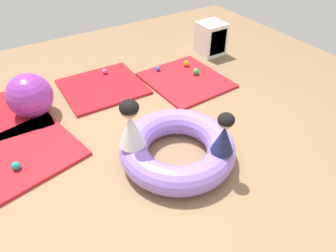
{
  "coord_description": "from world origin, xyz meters",
  "views": [
    {
      "loc": [
        -1.3,
        -2.2,
        2.5
      ],
      "look_at": [
        0.12,
        0.08,
        0.34
      ],
      "focal_mm": 32.97,
      "sensor_mm": 36.0,
      "label": 1
    }
  ],
  "objects": [
    {
      "name": "play_ball_orange",
      "position": [
        1.44,
        1.61,
        0.09
      ],
      "size": [
        0.1,
        0.1,
        0.1
      ],
      "primitive_type": "sphere",
      "color": "orange",
      "rests_on": "gym_mat_front"
    },
    {
      "name": "storage_cube",
      "position": [
        2.14,
        1.85,
        0.28
      ],
      "size": [
        0.44,
        0.44,
        0.56
      ],
      "color": "white",
      "rests_on": "ground"
    },
    {
      "name": "gym_mat_near_left",
      "position": [
        -1.62,
        0.81,
        0.02
      ],
      "size": [
        1.87,
        1.42,
        0.04
      ],
      "primitive_type": "cube",
      "rotation": [
        0.0,
        0.0,
        0.21
      ],
      "color": "red",
      "rests_on": "ground"
    },
    {
      "name": "child_in_white",
      "position": [
        -0.34,
        0.05,
        0.58
      ],
      "size": [
        0.34,
        0.34,
        0.54
      ],
      "rotation": [
        0.0,
        0.0,
        3.4
      ],
      "color": "white",
      "rests_on": "inflatable_cushion"
    },
    {
      "name": "play_ball_pink",
      "position": [
        0.17,
        2.09,
        0.08
      ],
      "size": [
        0.09,
        0.09,
        0.09
      ],
      "primitive_type": "sphere",
      "color": "pink",
      "rests_on": "gym_mat_center_rear"
    },
    {
      "name": "play_ball_teal",
      "position": [
        -1.47,
        0.64,
        0.09
      ],
      "size": [
        0.09,
        0.09,
        0.09
      ],
      "primitive_type": "sphere",
      "color": "teal",
      "rests_on": "gym_mat_near_left"
    },
    {
      "name": "play_ball_blue",
      "position": [
        0.95,
        1.72,
        0.08
      ],
      "size": [
        0.08,
        0.08,
        0.08
      ],
      "primitive_type": "sphere",
      "color": "blue",
      "rests_on": "gym_mat_front"
    },
    {
      "name": "gym_mat_center_rear",
      "position": [
        -0.01,
        1.77,
        0.02
      ],
      "size": [
        1.18,
        1.11,
        0.04
      ],
      "primitive_type": "cube",
      "rotation": [
        0.0,
        0.0,
        -0.01
      ],
      "color": "#B21923",
      "rests_on": "ground"
    },
    {
      "name": "child_in_navy",
      "position": [
        0.39,
        -0.53,
        0.54
      ],
      "size": [
        0.33,
        0.33,
        0.46
      ],
      "rotation": [
        0.0,
        0.0,
        0.69
      ],
      "color": "navy",
      "rests_on": "inflatable_cushion"
    },
    {
      "name": "inflatable_cushion",
      "position": [
        0.12,
        -0.12,
        0.16
      ],
      "size": [
        1.29,
        1.29,
        0.32
      ],
      "primitive_type": "torus",
      "color": "#9975EA",
      "rests_on": "ground"
    },
    {
      "name": "gym_mat_front",
      "position": [
        1.18,
        1.26,
        0.02
      ],
      "size": [
        1.18,
        1.29,
        0.04
      ],
      "primitive_type": "cube",
      "rotation": [
        0.0,
        0.0,
        0.05
      ],
      "color": "red",
      "rests_on": "ground"
    },
    {
      "name": "play_ball_green",
      "position": [
        1.41,
        1.29,
        0.09
      ],
      "size": [
        0.1,
        0.1,
        0.1
      ],
      "primitive_type": "sphere",
      "color": "green",
      "rests_on": "gym_mat_front"
    },
    {
      "name": "ground_plane",
      "position": [
        0.0,
        0.0,
        0.0
      ],
      "size": [
        8.0,
        8.0,
        0.0
      ],
      "primitive_type": "plane",
      "color": "#93704C"
    },
    {
      "name": "exercise_ball_large",
      "position": [
        -1.05,
        1.62,
        0.29
      ],
      "size": [
        0.59,
        0.59,
        0.59
      ],
      "primitive_type": "sphere",
      "color": "purple",
      "rests_on": "ground"
    }
  ]
}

